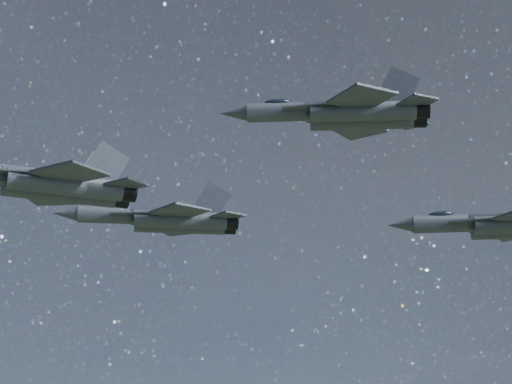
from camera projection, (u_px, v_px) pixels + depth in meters
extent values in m
cube|color=#353B43|center=(57.00, 182.00, 66.91)|extent=(8.80, 3.90, 1.38)
cylinder|color=#353B43|center=(65.00, 185.00, 66.02)|extent=(9.02, 4.02, 1.65)
cylinder|color=#353B43|center=(60.00, 192.00, 67.88)|extent=(9.02, 4.02, 1.65)
cylinder|color=black|center=(127.00, 192.00, 67.96)|extent=(1.74, 1.84, 1.53)
cylinder|color=black|center=(119.00, 199.00, 69.82)|extent=(1.74, 1.84, 1.53)
cube|color=#353B43|center=(13.00, 172.00, 64.20)|extent=(5.59, 1.62, 0.13)
cube|color=#353B43|center=(7.00, 182.00, 66.71)|extent=(5.45, 3.53, 0.13)
cube|color=#353B43|center=(70.00, 173.00, 63.77)|extent=(6.09, 6.05, 0.21)
cube|color=#353B43|center=(51.00, 197.00, 70.08)|extent=(5.14, 5.50, 0.21)
cube|color=#353B43|center=(126.00, 184.00, 66.65)|extent=(3.60, 3.60, 0.16)
cube|color=#353B43|center=(110.00, 200.00, 70.92)|extent=(3.02, 3.17, 0.16)
cube|color=#353B43|center=(107.00, 164.00, 67.57)|extent=(3.66, 0.88, 3.77)
cube|color=#353B43|center=(98.00, 173.00, 69.89)|extent=(3.51, 1.45, 3.77)
cylinder|color=#353B43|center=(119.00, 215.00, 88.55)|extent=(8.40, 1.90, 1.77)
cone|color=#353B43|center=(66.00, 214.00, 87.84)|extent=(2.74, 1.63, 1.58)
ellipsoid|color=#19212E|center=(106.00, 207.00, 88.61)|extent=(2.71, 1.23, 0.87)
cube|color=#353B43|center=(176.00, 218.00, 89.30)|extent=(9.31, 1.84, 1.47)
cylinder|color=#353B43|center=(181.00, 220.00, 88.14)|extent=(9.54, 1.91, 1.77)
cylinder|color=#353B43|center=(180.00, 225.00, 90.30)|extent=(9.54, 1.91, 1.77)
cylinder|color=black|center=(231.00, 222.00, 88.82)|extent=(1.50, 1.65, 1.63)
cylinder|color=black|center=(229.00, 227.00, 90.97)|extent=(1.50, 1.65, 1.63)
cube|color=#353B43|center=(139.00, 214.00, 87.32)|extent=(6.02, 2.43, 0.14)
cube|color=#353B43|center=(139.00, 221.00, 90.23)|extent=(6.01, 2.26, 0.14)
cube|color=#353B43|center=(180.00, 211.00, 85.58)|extent=(6.20, 6.39, 0.23)
cube|color=#353B43|center=(176.00, 229.00, 92.92)|extent=(6.26, 6.42, 0.23)
cube|color=#353B43|center=(228.00, 216.00, 87.42)|extent=(3.65, 3.74, 0.17)
cube|color=#353B43|center=(223.00, 228.00, 92.38)|extent=(3.69, 3.77, 0.17)
cube|color=#353B43|center=(213.00, 200.00, 88.89)|extent=(3.93, 0.56, 4.03)
cube|color=#353B43|center=(211.00, 207.00, 91.58)|extent=(3.94, 0.52, 4.03)
cylinder|color=#353B43|center=(293.00, 112.00, 61.39)|extent=(6.68, 2.76, 1.38)
cone|color=#353B43|center=(234.00, 113.00, 61.66)|extent=(2.34, 1.67, 1.24)
ellipsoid|color=#19212E|center=(278.00, 104.00, 61.64)|extent=(2.25, 1.36, 0.68)
cube|color=#353B43|center=(357.00, 111.00, 61.08)|extent=(7.36, 2.86, 1.15)
cylinder|color=#353B43|center=(363.00, 111.00, 60.10)|extent=(7.54, 2.95, 1.38)
cylinder|color=#353B43|center=(361.00, 120.00, 61.80)|extent=(7.54, 2.95, 1.38)
cylinder|color=black|center=(421.00, 110.00, 59.84)|extent=(1.40, 1.49, 1.27)
cylinder|color=black|center=(418.00, 119.00, 61.53)|extent=(1.40, 1.49, 1.27)
cube|color=#353B43|center=(315.00, 107.00, 60.11)|extent=(4.60, 2.72, 0.11)
cube|color=#353B43|center=(315.00, 119.00, 62.40)|extent=(4.62, 1.09, 0.11)
cube|color=#353B43|center=(362.00, 98.00, 58.13)|extent=(4.43, 4.70, 0.18)
cube|color=#353B43|center=(358.00, 128.00, 63.89)|extent=(5.05, 5.06, 0.18)
cube|color=#353B43|center=(418.00, 102.00, 58.81)|extent=(2.60, 2.72, 0.13)
cube|color=#353B43|center=(411.00, 122.00, 62.71)|extent=(2.99, 3.00, 0.13)
cube|color=#353B43|center=(399.00, 87.00, 60.19)|extent=(2.97, 1.04, 3.14)
cube|color=#353B43|center=(396.00, 99.00, 62.30)|extent=(3.07, 0.56, 3.14)
cylinder|color=#353B43|center=(456.00, 223.00, 81.74)|extent=(8.26, 3.81, 1.71)
cone|color=#353B43|center=(401.00, 225.00, 82.34)|extent=(2.94, 2.18, 1.53)
ellipsoid|color=#19212E|center=(442.00, 216.00, 82.11)|extent=(2.82, 1.81, 0.84)
cube|color=#353B43|center=(479.00, 220.00, 80.06)|extent=(5.63, 3.62, 0.13)
cube|color=#353B43|center=(475.00, 228.00, 82.89)|extent=(5.77, 1.65, 0.13)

